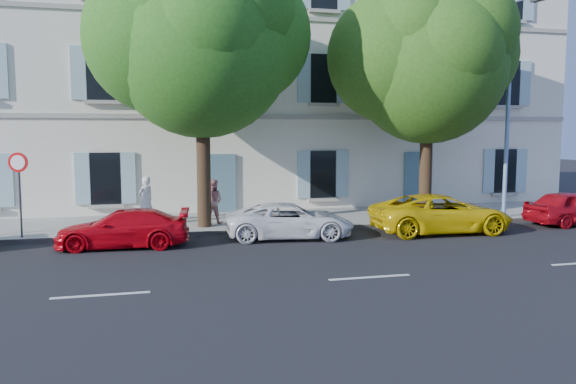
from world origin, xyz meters
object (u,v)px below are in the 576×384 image
object	(u,v)px
car_white_coupe	(290,221)
street_lamp	(511,97)
pedestrian_b	(213,201)
pedestrian_a	(146,201)
tree_right	(428,66)
car_red_coupe	(123,228)
car_yellow_supercar	(441,213)
tree_left	(202,48)
car_red_hatchback	(573,207)
road_sign	(19,176)

from	to	relation	value
car_white_coupe	street_lamp	bearing A→B (deg)	-74.34
pedestrian_b	pedestrian_a	bearing A→B (deg)	22.99
tree_right	car_red_coupe	bearing A→B (deg)	-169.08
car_red_coupe	pedestrian_a	distance (m)	3.09
car_red_coupe	car_yellow_supercar	distance (m)	10.31
tree_left	pedestrian_b	world-z (taller)	tree_left
car_red_coupe	tree_left	xyz separation A→B (m)	(2.60, 2.22, 5.62)
car_white_coupe	pedestrian_a	bearing A→B (deg)	65.45
car_white_coupe	pedestrian_b	world-z (taller)	pedestrian_b
tree_right	car_red_hatchback	bearing A→B (deg)	-20.18
road_sign	pedestrian_b	world-z (taller)	road_sign
street_lamp	pedestrian_a	world-z (taller)	street_lamp
road_sign	pedestrian_a	distance (m)	4.13
car_red_coupe	road_sign	world-z (taller)	road_sign
road_sign	pedestrian_a	xyz separation A→B (m)	(3.73, 1.45, -1.04)
car_red_hatchback	tree_left	xyz separation A→B (m)	(-13.25, 1.96, 5.55)
tree_left	road_sign	bearing A→B (deg)	-173.21
car_red_coupe	road_sign	bearing A→B (deg)	-111.12
tree_left	road_sign	size ratio (longest dim) A/B	3.57
car_yellow_supercar	pedestrian_b	xyz separation A→B (m)	(-7.36, 2.90, 0.28)
car_red_hatchback	pedestrian_a	distance (m)	15.45
car_red_hatchback	street_lamp	world-z (taller)	street_lamp
car_red_hatchback	road_sign	world-z (taller)	road_sign
tree_right	car_white_coupe	bearing A→B (deg)	-161.66
road_sign	car_yellow_supercar	bearing A→B (deg)	-6.92
pedestrian_b	street_lamp	bearing A→B (deg)	-159.64
car_white_coupe	road_sign	size ratio (longest dim) A/B	1.56
tree_right	road_sign	distance (m)	14.42
car_white_coupe	road_sign	xyz separation A→B (m)	(-8.20, 1.35, 1.47)
car_red_coupe	pedestrian_b	bearing A→B (deg)	139.08
car_white_coupe	car_red_coupe	bearing A→B (deg)	99.60
car_yellow_supercar	pedestrian_a	bearing A→B (deg)	74.57
car_white_coupe	pedestrian_a	xyz separation A→B (m)	(-4.48, 2.79, 0.44)
car_red_coupe	tree_right	distance (m)	12.21
car_red_coupe	street_lamp	bearing A→B (deg)	101.49
tree_left	car_yellow_supercar	bearing A→B (deg)	-16.61
car_yellow_supercar	street_lamp	distance (m)	5.64
car_red_hatchback	street_lamp	xyz separation A→B (m)	(-1.92, 1.22, 4.05)
car_red_coupe	pedestrian_a	xyz separation A→B (m)	(0.65, 2.99, 0.44)
road_sign	pedestrian_b	size ratio (longest dim) A/B	1.67
car_red_hatchback	tree_right	size ratio (longest dim) A/B	0.42
car_red_coupe	car_white_coupe	bearing A→B (deg)	97.65
tree_left	tree_right	xyz separation A→B (m)	(8.25, -0.13, -0.40)
road_sign	tree_left	bearing A→B (deg)	6.79
car_red_coupe	pedestrian_a	size ratio (longest dim) A/B	2.26
tree_left	pedestrian_b	bearing A→B (deg)	59.09
street_lamp	tree_left	bearing A→B (deg)	176.24
street_lamp	pedestrian_b	size ratio (longest dim) A/B	5.09
car_yellow_supercar	tree_left	world-z (taller)	tree_left
car_white_coupe	car_yellow_supercar	size ratio (longest dim) A/B	0.87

